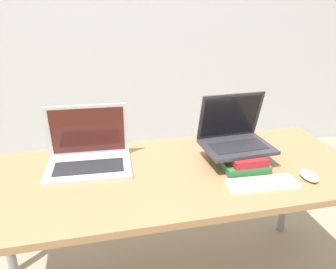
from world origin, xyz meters
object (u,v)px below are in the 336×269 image
at_px(book_stack, 239,157).
at_px(mouse, 309,176).
at_px(laptop_on_books, 235,136).
at_px(wireless_keyboard, 262,184).
at_px(laptop_left, 89,154).

xyz_separation_m(book_stack, mouse, (0.23, -0.21, -0.02)).
relative_size(laptop_on_books, mouse, 3.10).
xyz_separation_m(laptop_on_books, wireless_keyboard, (0.02, -0.25, -0.11)).
height_order(laptop_left, wireless_keyboard, laptop_left).
distance_m(laptop_left, mouse, 0.98).
relative_size(laptop_left, mouse, 3.74).
height_order(laptop_left, mouse, laptop_left).
relative_size(book_stack, wireless_keyboard, 0.94).
relative_size(wireless_keyboard, mouse, 2.85).
height_order(wireless_keyboard, mouse, mouse).
xyz_separation_m(laptop_left, wireless_keyboard, (0.70, -0.34, -0.05)).
height_order(laptop_on_books, mouse, laptop_on_books).
bearing_deg(book_stack, laptop_left, 168.67).
relative_size(book_stack, mouse, 2.67).
xyz_separation_m(laptop_on_books, mouse, (0.24, -0.25, -0.11)).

